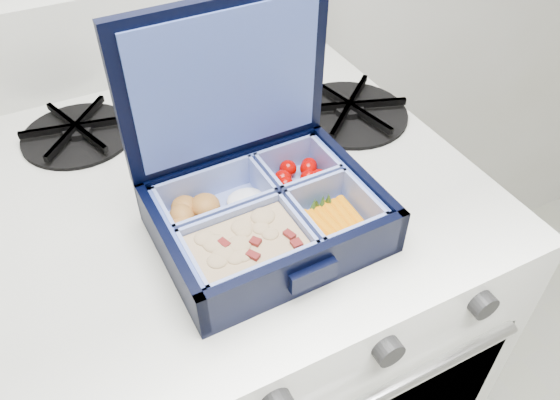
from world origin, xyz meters
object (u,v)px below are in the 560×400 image
stove (232,358)px  burner_grate (349,108)px  fork (275,154)px  bento_box (268,217)px

stove → burner_grate: size_ratio=5.42×
burner_grate → fork: 0.15m
burner_grate → fork: bearing=-165.3°
stove → bento_box: bento_box is taller
bento_box → burner_grate: size_ratio=1.39×
burner_grate → fork: (-0.14, -0.04, -0.01)m
burner_grate → stove: bearing=-175.3°
stove → bento_box: bearing=-84.8°
stove → fork: 0.48m
bento_box → fork: (0.07, 0.13, -0.03)m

